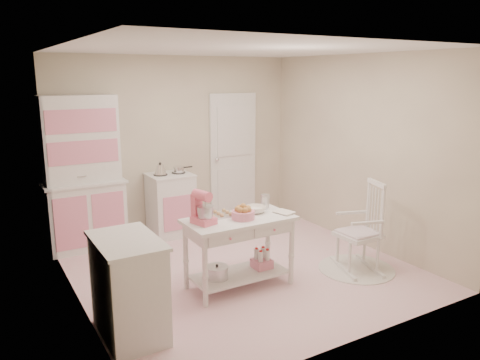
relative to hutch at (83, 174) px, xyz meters
name	(u,v)px	position (x,y,z in m)	size (l,w,h in m)	color
room_shell	(241,135)	(1.46, -1.66, 0.61)	(3.84, 3.84, 2.62)	pink
door	(233,157)	(2.41, 0.21, -0.02)	(0.82, 0.05, 2.04)	silver
hutch	(83,174)	(0.00, 0.00, 0.00)	(1.06, 0.50, 2.08)	silver
stove	(171,204)	(1.20, -0.05, -0.58)	(0.62, 0.57, 0.92)	silver
base_cabinet	(129,288)	(-0.17, -2.44, -0.58)	(0.54, 0.84, 0.92)	silver
lace_rug	(356,269)	(2.66, -2.40, -1.03)	(0.92, 0.92, 0.01)	white
rocking_chair	(359,226)	(2.66, -2.40, -0.49)	(0.48, 0.72, 1.10)	silver
work_table	(239,252)	(1.19, -2.08, -0.64)	(1.20, 0.60, 0.80)	silver
stand_mixer	(203,208)	(0.77, -2.06, -0.07)	(0.20, 0.28, 0.34)	#F96984
cookie_tray	(219,215)	(1.04, -1.90, -0.23)	(0.34, 0.24, 0.02)	silver
bread_basket	(243,215)	(1.21, -2.13, -0.19)	(0.25, 0.25, 0.09)	pink
mixing_bowl	(256,209)	(1.45, -2.00, -0.20)	(0.24, 0.24, 0.07)	white
metal_pitcher	(265,202)	(1.63, -1.92, -0.16)	(0.10, 0.10, 0.17)	silver
recipe_book	(279,214)	(1.64, -2.20, -0.23)	(0.16, 0.22, 0.02)	white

